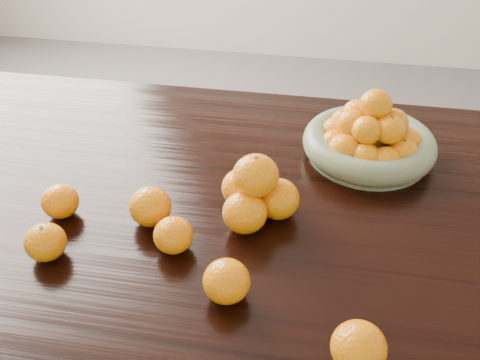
% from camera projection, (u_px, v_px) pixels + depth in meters
% --- Properties ---
extents(dining_table, '(2.00, 1.00, 0.75)m').
position_uv_depth(dining_table, '(240.00, 238.00, 1.14)').
color(dining_table, black).
rests_on(dining_table, ground).
extents(fruit_bowl, '(0.30, 0.30, 0.17)m').
position_uv_depth(fruit_bowl, '(369.00, 139.00, 1.21)').
color(fruit_bowl, gray).
rests_on(fruit_bowl, dining_table).
extents(orange_pyramid, '(0.16, 0.16, 0.14)m').
position_uv_depth(orange_pyramid, '(255.00, 193.00, 1.03)').
color(orange_pyramid, orange).
rests_on(orange_pyramid, dining_table).
extents(loose_orange_0, '(0.07, 0.07, 0.07)m').
position_uv_depth(loose_orange_0, '(46.00, 242.00, 0.95)').
color(loose_orange_0, orange).
rests_on(loose_orange_0, dining_table).
extents(loose_orange_1, '(0.07, 0.07, 0.07)m').
position_uv_depth(loose_orange_1, '(173.00, 235.00, 0.97)').
color(loose_orange_1, orange).
rests_on(loose_orange_1, dining_table).
extents(loose_orange_2, '(0.08, 0.08, 0.07)m').
position_uv_depth(loose_orange_2, '(226.00, 281.00, 0.87)').
color(loose_orange_2, orange).
rests_on(loose_orange_2, dining_table).
extents(loose_orange_3, '(0.07, 0.07, 0.07)m').
position_uv_depth(loose_orange_3, '(60.00, 201.00, 1.05)').
color(loose_orange_3, orange).
rests_on(loose_orange_3, dining_table).
extents(loose_orange_4, '(0.08, 0.08, 0.08)m').
position_uv_depth(loose_orange_4, '(150.00, 206.00, 1.03)').
color(loose_orange_4, orange).
rests_on(loose_orange_4, dining_table).
extents(loose_orange_5, '(0.08, 0.08, 0.08)m').
position_uv_depth(loose_orange_5, '(359.00, 348.00, 0.77)').
color(loose_orange_5, orange).
rests_on(loose_orange_5, dining_table).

